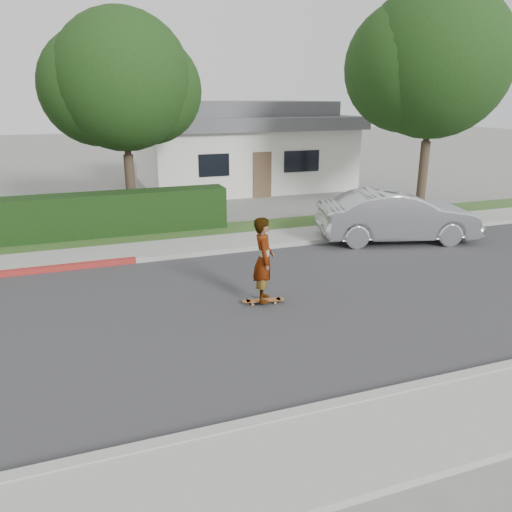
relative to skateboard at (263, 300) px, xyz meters
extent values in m
plane|color=slate|center=(-3.38, -0.08, -0.09)|extent=(120.00, 120.00, 0.00)
cube|color=#2D2D30|center=(-3.38, -0.08, -0.08)|extent=(60.00, 8.00, 0.01)
cube|color=#9E9E99|center=(-3.38, -4.18, -0.01)|extent=(60.00, 0.20, 0.15)
cube|color=gray|center=(-3.38, -5.08, -0.03)|extent=(60.00, 1.60, 0.12)
cube|color=#9E9E99|center=(-3.38, 4.02, -0.01)|extent=(60.00, 0.20, 0.15)
cube|color=gray|center=(-3.38, 4.92, -0.03)|extent=(60.00, 1.60, 0.12)
cube|color=#2D4C1E|center=(-3.38, 6.52, -0.04)|extent=(60.00, 1.60, 0.10)
cylinder|color=#33261C|center=(-1.88, 8.92, 1.17)|extent=(0.36, 0.36, 2.52)
cylinder|color=#33261C|center=(-1.88, 8.92, 3.06)|extent=(0.24, 0.24, 2.10)
sphere|color=black|center=(-1.88, 8.92, 4.95)|extent=(4.80, 4.80, 4.80)
sphere|color=black|center=(-2.68, 9.32, 4.75)|extent=(4.08, 4.08, 4.08)
sphere|color=black|center=(-0.98, 9.22, 4.65)|extent=(3.84, 3.84, 3.84)
cylinder|color=#33261C|center=(9.12, 6.42, 1.35)|extent=(0.36, 0.36, 2.88)
cylinder|color=#33261C|center=(9.12, 6.42, 3.51)|extent=(0.24, 0.24, 2.40)
sphere|color=black|center=(9.12, 6.42, 5.67)|extent=(5.60, 5.60, 5.60)
sphere|color=black|center=(8.32, 6.82, 5.47)|extent=(4.76, 4.76, 4.76)
sphere|color=black|center=(10.02, 6.72, 5.37)|extent=(4.48, 4.48, 4.48)
cube|color=beige|center=(4.62, 15.92, 1.41)|extent=(10.00, 8.00, 3.00)
cube|color=#4C4C51|center=(4.62, 15.92, 3.21)|extent=(10.60, 8.60, 0.60)
cube|color=#4C4C51|center=(4.62, 15.92, 3.81)|extent=(8.40, 6.40, 0.80)
cube|color=black|center=(2.12, 11.90, 1.51)|extent=(1.40, 0.06, 1.00)
cube|color=black|center=(6.42, 11.90, 1.51)|extent=(1.80, 0.06, 1.00)
cube|color=brown|center=(4.42, 11.90, 0.96)|extent=(0.90, 0.06, 2.10)
cylinder|color=#B88032|center=(-0.27, -0.03, -0.05)|extent=(0.06, 0.04, 0.05)
cylinder|color=#B88032|center=(-0.24, 0.12, -0.05)|extent=(0.06, 0.04, 0.05)
cylinder|color=#B88032|center=(0.24, -0.12, -0.05)|extent=(0.06, 0.04, 0.05)
cylinder|color=#B88032|center=(0.27, 0.03, -0.05)|extent=(0.06, 0.04, 0.05)
cube|color=silver|center=(-0.26, 0.05, -0.01)|extent=(0.07, 0.16, 0.02)
cube|color=silver|center=(0.26, -0.05, -0.01)|extent=(0.07, 0.16, 0.02)
cube|color=brown|center=(0.00, 0.00, 0.01)|extent=(0.80, 0.33, 0.02)
cylinder|color=brown|center=(-0.38, 0.07, 0.01)|extent=(0.22, 0.22, 0.02)
cylinder|color=brown|center=(0.38, -0.07, 0.01)|extent=(0.22, 0.22, 0.02)
imported|color=white|center=(0.00, 0.00, 0.98)|extent=(0.65, 0.81, 1.93)
imported|color=#B0B2B7|center=(5.93, 3.42, 0.75)|extent=(5.36, 3.02, 1.67)
camera|label=1|loc=(-3.73, -9.85, 4.44)|focal=35.00mm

